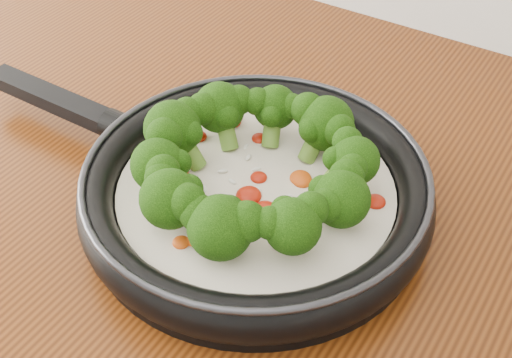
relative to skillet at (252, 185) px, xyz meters
The scene contains 1 object.
skillet is the anchor object (origin of this frame).
Camera 1 is at (0.22, 0.59, 1.41)m, focal length 48.47 mm.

